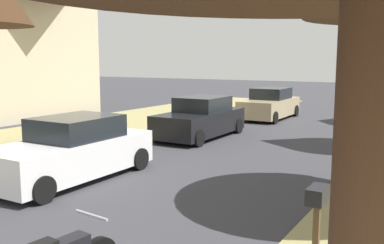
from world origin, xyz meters
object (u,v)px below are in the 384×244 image
at_px(stop_sign_far, 372,94).
at_px(parked_sedan_black, 201,119).
at_px(parked_sedan_tan, 270,105).
at_px(curbside_mailbox, 317,206).
at_px(parked_sedan_white, 72,151).

relative_size(stop_sign_far, parked_sedan_black, 0.66).
xyz_separation_m(stop_sign_far, parked_sedan_tan, (-6.38, 9.96, -1.45)).
xyz_separation_m(stop_sign_far, parked_sedan_black, (-6.68, 3.40, -1.45)).
height_order(stop_sign_far, curbside_mailbox, stop_sign_far).
distance_m(stop_sign_far, parked_sedan_white, 7.44).
bearing_deg(curbside_mailbox, parked_sedan_black, 128.10).
relative_size(parked_sedan_white, parked_sedan_tan, 1.00).
bearing_deg(curbside_mailbox, parked_sedan_white, 163.76).
relative_size(parked_sedan_white, curbside_mailbox, 3.48).
bearing_deg(parked_sedan_white, stop_sign_far, 28.20).
height_order(parked_sedan_white, parked_sedan_tan, same).
distance_m(parked_sedan_tan, curbside_mailbox, 16.69).
xyz_separation_m(parked_sedan_black, parked_sedan_tan, (0.30, 6.56, 0.00)).
bearing_deg(parked_sedan_black, parked_sedan_tan, 87.34).
distance_m(parked_sedan_white, parked_sedan_tan, 13.41).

